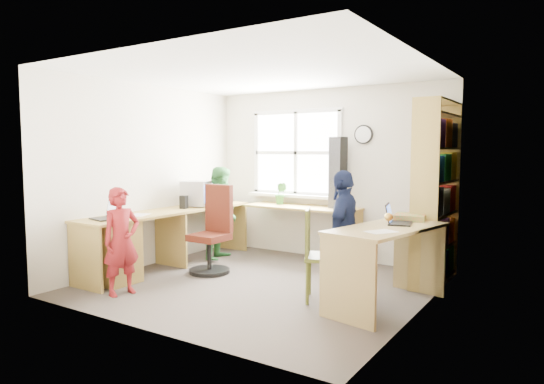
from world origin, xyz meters
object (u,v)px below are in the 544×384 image
at_px(bookshelf, 436,197).
at_px(laptop_right, 396,219).
at_px(swivel_chair, 213,235).
at_px(potted_plant, 281,193).
at_px(person_navy, 343,233).
at_px(crt_monitor, 197,193).
at_px(person_green, 222,213).
at_px(cd_tower, 338,173).
at_px(wooden_chair, 319,251).
at_px(person_red, 121,241).
at_px(right_desk, 387,249).
at_px(l_desk, 160,238).
at_px(laptop_left, 108,215).

bearing_deg(bookshelf, laptop_right, -99.71).
relative_size(swivel_chair, potted_plant, 3.39).
distance_m(laptop_right, person_navy, 0.57).
relative_size(crt_monitor, person_green, 0.33).
bearing_deg(person_green, cd_tower, -79.17).
height_order(wooden_chair, person_green, person_green).
relative_size(swivel_chair, person_red, 0.95).
height_order(cd_tower, person_red, cd_tower).
relative_size(wooden_chair, person_green, 0.72).
distance_m(bookshelf, cd_tower, 1.44).
distance_m(crt_monitor, person_red, 1.81).
relative_size(right_desk, laptop_right, 4.22).
bearing_deg(potted_plant, l_desk, -111.53).
xyz_separation_m(wooden_chair, person_red, (-1.86, -0.96, 0.06)).
bearing_deg(crt_monitor, swivel_chair, -49.85).
bearing_deg(person_navy, laptop_left, -75.62).
xyz_separation_m(laptop_left, person_green, (0.29, 1.74, -0.15)).
xyz_separation_m(bookshelf, person_red, (-2.69, -2.29, -0.43)).
relative_size(laptop_right, person_green, 0.27).
bearing_deg(laptop_right, laptop_left, 97.92).
distance_m(l_desk, right_desk, 2.81).
distance_m(right_desk, swivel_chair, 2.32).
xyz_separation_m(bookshelf, crt_monitor, (-3.14, -0.57, -0.07)).
relative_size(right_desk, crt_monitor, 3.38).
bearing_deg(laptop_left, crt_monitor, 103.04).
xyz_separation_m(laptop_right, person_navy, (-0.54, -0.07, -0.18)).
relative_size(l_desk, cd_tower, 3.05).
distance_m(crt_monitor, laptop_right, 3.00).
bearing_deg(wooden_chair, person_red, -177.34).
relative_size(laptop_right, person_navy, 0.26).
height_order(bookshelf, potted_plant, bookshelf).
relative_size(swivel_chair, laptop_right, 3.14).
height_order(right_desk, laptop_left, laptop_left).
relative_size(wooden_chair, laptop_left, 2.57).
bearing_deg(l_desk, swivel_chair, 43.60).
bearing_deg(potted_plant, right_desk, -34.12).
distance_m(laptop_right, person_green, 2.78).
bearing_deg(laptop_right, bookshelf, -22.66).
xyz_separation_m(laptop_left, potted_plant, (0.88, 2.35, 0.11)).
distance_m(swivel_chair, crt_monitor, 0.92).
bearing_deg(crt_monitor, wooden_chair, -33.83).
xyz_separation_m(right_desk, wooden_chair, (-0.66, -0.18, -0.06)).
bearing_deg(laptop_right, potted_plant, 47.27).
relative_size(bookshelf, person_red, 1.83).
relative_size(potted_plant, person_navy, 0.24).
bearing_deg(crt_monitor, person_navy, -25.84).
distance_m(right_desk, cd_tower, 2.02).
bearing_deg(wooden_chair, right_desk, -9.83).
bearing_deg(person_red, bookshelf, -37.93).
height_order(l_desk, laptop_right, laptop_right).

